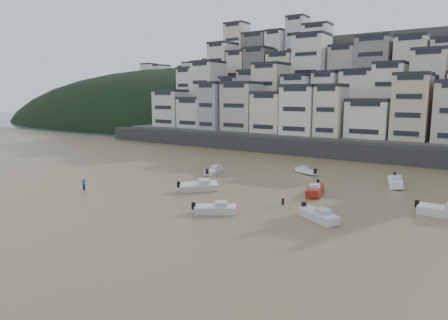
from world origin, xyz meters
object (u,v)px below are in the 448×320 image
Objects in this scene: boat_d at (445,210)px; boat_f at (214,170)px; boat_b at (318,214)px; person_pink at (283,198)px; boat_e at (315,189)px; boat_c at (198,186)px; boat_i at (395,181)px; person_blue at (84,184)px; boat_a at (215,208)px; boat_h at (306,170)px.

boat_d is 35.22m from boat_f.
boat_b is 6.85m from person_pink.
person_pink is at bearing -24.44° from boat_e.
boat_d is at bearing -36.91° from boat_c.
boat_i reaches higher than boat_d.
person_pink is at bearing 179.63° from boat_b.
person_blue is (-35.78, -27.07, 0.02)m from boat_i.
boat_a is (-13.82, -25.94, -0.16)m from boat_i.
boat_a is 22.60m from boat_f.
person_blue reaches higher than boat_a.
boat_b is 3.14× the size of person_pink.
person_blue is (-43.45, -14.35, 0.05)m from boat_d.
boat_i is 1.05× the size of boat_d.
boat_i is at bearing 111.83° from boat_b.
boat_i is 20.39m from person_pink.
boat_i is at bearing -7.85° from boat_c.
boat_e is at bearing 33.63° from boat_a.
boat_c is at bearing -158.91° from boat_b.
boat_i is at bearing 27.64° from boat_a.
boat_b is at bearing 140.64° from boat_h.
boat_e reaches higher than boat_f.
boat_b reaches higher than boat_h.
boat_f reaches higher than boat_h.
boat_f is at bearing -113.76° from boat_e.
boat_h is at bearing -165.94° from boat_e.
boat_i reaches higher than boat_f.
person_blue is (-8.58, -19.35, 0.20)m from boat_f.
boat_f is at bearing 149.81° from person_pink.
boat_i is at bearing 37.11° from person_blue.
boat_e reaches higher than boat_b.
boat_c is at bearing 103.60° from boat_a.
boat_h is 21.38m from boat_c.
person_pink reaches higher than boat_i.
boat_d reaches higher than boat_a.
boat_i is 3.60× the size of person_blue.
person_pink is at bearing 24.91° from boat_a.
person_blue is (-27.92, -15.85, 0.06)m from boat_e.
boat_b is 11.42m from boat_e.
boat_c is 1.18× the size of boat_f.
boat_h is 14.25m from boat_e.
boat_i reaches higher than boat_a.
boat_d is at bearing -107.42° from boat_f.
boat_e is at bearing -20.48° from boat_c.
boat_b is 0.91× the size of boat_d.
boat_e is 1.02× the size of boat_c.
boat_f is at bearing -179.82° from boat_b.
boat_h is at bearing 104.99° from person_pink.
boat_h is 26.25m from boat_d.
boat_d reaches higher than boat_e.
boat_b reaches higher than boat_f.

